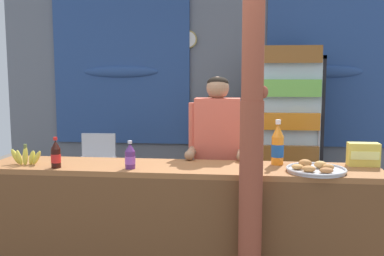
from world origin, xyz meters
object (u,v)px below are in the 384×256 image
snack_box_instant_noodle (363,154)px  pastry_tray (316,169)px  drink_fridge (288,117)px  soda_bottle_grape_soda (130,157)px  stall_counter (178,216)px  bottle_shelf_rack (226,144)px  plastic_lawn_chair (96,165)px  soda_bottle_orange_soda (278,146)px  soda_bottle_cola (56,155)px  banana_bunch (26,157)px  shopkeeper (217,146)px  timber_post (252,110)px

snack_box_instant_noodle → pastry_tray: size_ratio=0.54×
drink_fridge → soda_bottle_grape_soda: bearing=-119.2°
stall_counter → bottle_shelf_rack: bottle_shelf_rack is taller
snack_box_instant_noodle → soda_bottle_grape_soda: bearing=-170.2°
plastic_lawn_chair → soda_bottle_grape_soda: bearing=-64.5°
pastry_tray → soda_bottle_orange_soda: bearing=136.9°
soda_bottle_cola → snack_box_instant_noodle: soda_bottle_cola is taller
pastry_tray → banana_bunch: 2.13m
shopkeeper → banana_bunch: shopkeeper is taller
timber_post → soda_bottle_cola: timber_post is taller
snack_box_instant_noodle → shopkeeper: bearing=163.3°
snack_box_instant_noodle → banana_bunch: snack_box_instant_noodle is taller
soda_bottle_grape_soda → pastry_tray: soda_bottle_grape_soda is taller
soda_bottle_grape_soda → soda_bottle_cola: 0.54m
shopkeeper → stall_counter: bearing=-112.8°
stall_counter → shopkeeper: (0.25, 0.59, 0.42)m
soda_bottle_cola → banana_bunch: size_ratio=0.83×
shopkeeper → soda_bottle_orange_soda: shopkeeper is taller
banana_bunch → soda_bottle_grape_soda: bearing=-3.7°
soda_bottle_cola → snack_box_instant_noodle: 2.26m
stall_counter → banana_bunch: bearing=179.0°
soda_bottle_orange_soda → banana_bunch: (-1.88, -0.21, -0.08)m
drink_fridge → bottle_shelf_rack: drink_fridge is taller
soda_bottle_cola → pastry_tray: size_ratio=0.55×
timber_post → snack_box_instant_noodle: (0.83, 0.50, -0.36)m
shopkeeper → snack_box_instant_noodle: shopkeeper is taller
timber_post → soda_bottle_grape_soda: (-0.86, 0.21, -0.36)m
soda_bottle_grape_soda → banana_bunch: (-0.82, 0.05, -0.03)m
stall_counter → drink_fridge: 2.67m
stall_counter → pastry_tray: bearing=0.5°
soda_bottle_grape_soda → soda_bottle_orange_soda: bearing=14.2°
pastry_tray → stall_counter: bearing=-179.5°
pastry_tray → banana_bunch: size_ratio=1.52×
soda_bottle_orange_soda → soda_bottle_cola: bearing=-169.4°
pastry_tray → soda_bottle_cola: bearing=-177.7°
soda_bottle_cola → pastry_tray: (1.85, 0.07, -0.07)m
snack_box_instant_noodle → timber_post: bearing=-148.9°
banana_bunch → plastic_lawn_chair: bearing=93.9°
soda_bottle_orange_soda → pastry_tray: bearing=-43.1°
bottle_shelf_rack → stall_counter: bearing=-95.6°
soda_bottle_orange_soda → snack_box_instant_noodle: bearing=2.1°
snack_box_instant_noodle → banana_bunch: size_ratio=0.82×
plastic_lawn_chair → soda_bottle_cola: size_ratio=3.82×
snack_box_instant_noodle → stall_counter: bearing=-169.1°
pastry_tray → bottle_shelf_rack: bearing=105.3°
plastic_lawn_chair → soda_bottle_orange_soda: size_ratio=2.54×
snack_box_instant_noodle → banana_bunch: 2.52m
bottle_shelf_rack → banana_bunch: (-1.42, -2.57, 0.28)m
shopkeeper → soda_bottle_cola: bearing=-150.0°
shopkeeper → drink_fridge: bearing=67.0°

